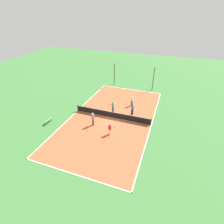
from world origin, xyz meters
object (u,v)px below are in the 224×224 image
player_near_blue (132,109)px  player_near_white (132,100)px  bench (48,120)px  player_coach_red (110,129)px  player_far_green (113,106)px  fence_post_back_left (114,74)px  tennis_net (112,114)px  tennis_ball_left_sideline (123,101)px  player_baseline_gray (93,118)px  tennis_ball_near_net (53,146)px  fence_post_back_right (153,79)px

player_near_blue → player_near_white: 2.58m
player_near_white → bench: bearing=147.3°
player_coach_red → player_near_white: bearing=67.3°
bench → player_near_blue: player_near_blue is taller
player_far_green → fence_post_back_left: bearing=-92.8°
tennis_net → tennis_ball_left_sideline: 5.25m
bench → player_baseline_gray: bearing=-75.9°
bench → player_far_green: (7.15, 5.40, 0.61)m
fence_post_back_left → tennis_ball_near_net: bearing=-91.0°
player_near_white → player_far_green: player_far_green is taller
player_baseline_gray → tennis_ball_near_net: 5.83m
player_baseline_gray → player_coach_red: (2.73, -1.06, -0.25)m
player_near_white → tennis_ball_left_sideline: bearing=76.2°
tennis_ball_near_net → fence_post_back_right: 20.95m
tennis_net → tennis_ball_left_sideline: (-0.01, 5.23, -0.46)m
player_baseline_gray → player_near_blue: size_ratio=1.11×
player_far_green → fence_post_back_left: (-3.36, 10.17, 1.11)m
bench → player_near_blue: size_ratio=0.87×
tennis_net → player_far_green: 1.51m
player_coach_red → fence_post_back_right: (2.70, 15.17, 1.27)m
player_baseline_gray → player_near_white: player_baseline_gray is taller
player_baseline_gray → player_far_green: size_ratio=1.08×
tennis_ball_near_net → tennis_ball_left_sideline: (4.07, 12.99, 0.00)m
player_near_white → tennis_ball_near_net: size_ratio=24.36×
player_near_white → player_coach_red: player_near_white is taller
player_coach_red → player_near_blue: bearing=57.8°
player_near_blue → player_far_green: 2.83m
player_near_white → tennis_ball_near_net: bearing=169.7°
player_baseline_gray → player_near_blue: (4.10, 4.34, -0.12)m
fence_post_back_right → player_baseline_gray: bearing=-111.0°
tennis_ball_near_net → tennis_ball_left_sideline: same height
tennis_ball_near_net → player_baseline_gray: bearing=65.2°
bench → player_near_white: (9.24, 8.28, 0.58)m
player_baseline_gray → fence_post_back_left: fence_post_back_left is taller
tennis_net → player_coach_red: (1.04, -3.61, 0.32)m
tennis_net → player_baseline_gray: player_baseline_gray is taller
player_coach_red → fence_post_back_left: (-4.79, 15.17, 1.27)m
tennis_net → tennis_ball_near_net: (-4.09, -7.76, -0.46)m
player_baseline_gray → player_near_blue: player_baseline_gray is taller
tennis_ball_left_sideline → tennis_ball_near_net: bearing=-107.4°
tennis_ball_left_sideline → bench: bearing=-129.1°
tennis_net → bench: (-7.52, -4.02, -0.13)m
player_far_green → tennis_ball_left_sideline: 3.97m
fence_post_back_left → player_coach_red: bearing=-72.5°
player_near_white → player_coach_red: 7.90m
player_baseline_gray → tennis_ball_left_sideline: (1.67, 7.78, -1.03)m
player_baseline_gray → player_near_white: (3.40, 6.82, -0.12)m
player_baseline_gray → player_near_white: bearing=106.3°
player_near_blue → tennis_net: bearing=-10.7°
player_near_blue → tennis_ball_near_net: bearing=8.7°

